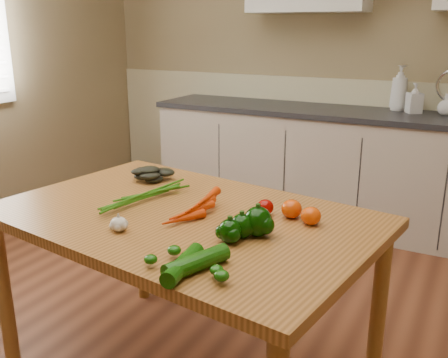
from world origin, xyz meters
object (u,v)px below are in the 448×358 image
soap_bottle_a (399,88)px  pepper_b (258,222)px  tomato_a (265,207)px  garlic_bulb (119,224)px  soap_bottle_c (446,105)px  tomato_c (311,216)px  pepper_a (242,226)px  soap_bottle_b (415,98)px  zucchini_a (197,262)px  table (184,234)px  leafy_greens (150,170)px  pepper_c (230,231)px  zucchini_b (183,265)px  tomato_b (292,209)px  carrot_bunch (180,202)px

soap_bottle_a → pepper_b: bearing=116.4°
soap_bottle_a → pepper_b: 2.40m
tomato_a → garlic_bulb: bearing=-134.9°
soap_bottle_c → tomato_c: size_ratio=1.95×
pepper_a → tomato_a: size_ratio=1.28×
soap_bottle_b → soap_bottle_a: bearing=-65.2°
pepper_a → zucchini_a: (-0.01, -0.29, -0.01)m
table → zucchini_a: zucchini_a is taller
table → soap_bottle_b: bearing=84.8°
leafy_greens → pepper_c: leafy_greens is taller
tomato_c → zucchini_b: bearing=-111.7°
soap_bottle_a → table: bearing=107.9°
tomato_a → zucchini_a: 0.53m
tomato_b → tomato_c: 0.09m
tomato_a → soap_bottle_a: bearing=86.7°
garlic_bulb → tomato_a: size_ratio=0.95×
table → pepper_c: pepper_c is taller
soap_bottle_a → garlic_bulb: size_ratio=5.25×
soap_bottle_b → zucchini_b: 2.69m
tomato_c → zucchini_a: (-0.19, -0.51, -0.01)m
zucchini_a → zucchini_b: zucchini_a is taller
tomato_a → zucchini_b: bearing=-92.5°
tomato_a → tomato_c: size_ratio=0.88×
soap_bottle_a → zucchini_b: soap_bottle_a is taller
garlic_bulb → tomato_b: 0.65m
table → leafy_greens: (-0.37, 0.29, 0.14)m
garlic_bulb → tomato_c: tomato_c is taller
soap_bottle_a → tomato_b: 2.19m
leafy_greens → pepper_a: 0.78m
garlic_bulb → tomato_c: size_ratio=0.84×
table → pepper_b: bearing=-2.1°
carrot_bunch → garlic_bulb: 0.29m
zucchini_b → pepper_a: bearing=82.7°
garlic_bulb → tomato_c: 0.70m
leafy_greens → tomato_a: size_ratio=3.20×
soap_bottle_c → carrot_bunch: bearing=39.0°
carrot_bunch → tomato_c: bearing=19.9°
soap_bottle_a → zucchini_b: (-0.15, -2.75, -0.25)m
garlic_bulb → soap_bottle_a: bearing=78.6°
soap_bottle_a → soap_bottle_c: 0.35m
table → pepper_c: size_ratio=19.52×
tomato_b → zucchini_b: size_ratio=0.37×
carrot_bunch → pepper_c: pepper_c is taller
soap_bottle_a → carrot_bunch: 2.37m
zucchini_b → leafy_greens: bearing=131.6°
soap_bottle_c → garlic_bulb: (-0.86, -2.53, -0.16)m
pepper_a → tomato_b: bearing=71.3°
soap_bottle_c → zucchini_a: size_ratio=0.64×
soap_bottle_a → leafy_greens: size_ratio=1.56×
garlic_bulb → soap_bottle_c: bearing=71.3°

